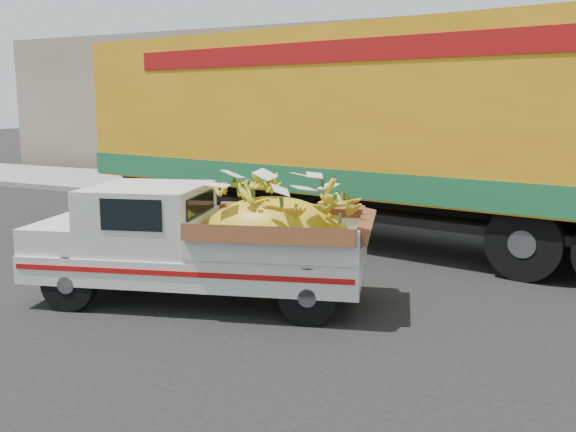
% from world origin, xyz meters
% --- Properties ---
extents(ground, '(100.00, 100.00, 0.00)m').
position_xyz_m(ground, '(0.00, 0.00, 0.00)').
color(ground, black).
rests_on(ground, ground).
extents(curb, '(60.00, 0.25, 0.15)m').
position_xyz_m(curb, '(0.00, 7.51, 0.07)').
color(curb, gray).
rests_on(curb, ground).
extents(sidewalk, '(60.00, 4.00, 0.14)m').
position_xyz_m(sidewalk, '(0.00, 9.61, 0.07)').
color(sidewalk, gray).
rests_on(sidewalk, ground).
extents(building_left, '(18.00, 6.00, 5.00)m').
position_xyz_m(building_left, '(-8.00, 15.51, 2.50)').
color(building_left, gray).
rests_on(building_left, ground).
extents(pickup_truck, '(4.49, 2.70, 1.48)m').
position_xyz_m(pickup_truck, '(0.49, 0.64, 0.80)').
color(pickup_truck, black).
rests_on(pickup_truck, ground).
extents(semi_trailer, '(12.08, 4.46, 3.80)m').
position_xyz_m(semi_trailer, '(0.53, 5.05, 2.12)').
color(semi_trailer, black).
rests_on(semi_trailer, ground).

